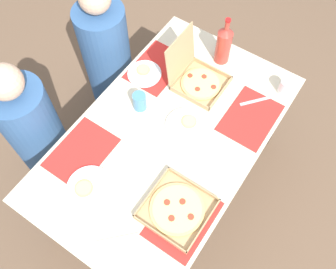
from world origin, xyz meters
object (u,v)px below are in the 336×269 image
(soda_bottle, at_px, (224,44))
(diner_left_seat, at_px, (38,136))
(pizza_box_edge_far, at_px, (177,209))
(cup_red, at_px, (285,87))
(plate_middle, at_px, (144,74))
(diner_right_seat, at_px, (108,62))
(plate_far_left, at_px, (89,187))
(cup_spare, at_px, (140,101))
(pizza_box_corner_right, at_px, (197,78))
(plate_near_right, at_px, (185,124))

(soda_bottle, distance_m, diner_left_seat, 1.25)
(pizza_box_edge_far, bearing_deg, cup_red, -7.42)
(cup_red, distance_m, diner_left_seat, 1.51)
(plate_middle, xyz_separation_m, diner_right_seat, (0.08, 0.38, -0.23))
(soda_bottle, distance_m, cup_red, 0.43)
(plate_far_left, relative_size, diner_left_seat, 0.20)
(cup_spare, bearing_deg, pizza_box_corner_right, -28.00)
(plate_far_left, distance_m, plate_near_right, 0.61)
(cup_spare, bearing_deg, diner_right_seat, 60.19)
(pizza_box_corner_right, height_order, plate_near_right, pizza_box_corner_right)
(plate_far_left, distance_m, cup_spare, 0.55)
(pizza_box_corner_right, distance_m, plate_near_right, 0.30)
(plate_near_right, bearing_deg, diner_left_seat, 120.03)
(plate_far_left, distance_m, plate_middle, 0.76)
(cup_red, bearing_deg, pizza_box_edge_far, 172.58)
(pizza_box_edge_far, height_order, plate_middle, pizza_box_edge_far)
(cup_spare, bearing_deg, plate_far_left, -171.98)
(plate_middle, distance_m, diner_right_seat, 0.45)
(pizza_box_edge_far, xyz_separation_m, cup_spare, (0.39, 0.51, 0.04))
(plate_near_right, relative_size, plate_middle, 1.06)
(pizza_box_corner_right, xyz_separation_m, plate_middle, (-0.12, 0.29, -0.04))
(pizza_box_corner_right, bearing_deg, pizza_box_edge_far, -154.91)
(plate_near_right, xyz_separation_m, soda_bottle, (0.52, 0.07, 0.12))
(diner_left_seat, bearing_deg, plate_far_left, -102.82)
(plate_near_right, bearing_deg, cup_red, -34.24)
(diner_left_seat, bearing_deg, cup_spare, -50.68)
(pizza_box_edge_far, relative_size, plate_middle, 1.51)
(plate_near_right, distance_m, cup_spare, 0.29)
(soda_bottle, bearing_deg, plate_near_right, -171.93)
(plate_middle, xyz_separation_m, cup_spare, (-0.20, -0.12, 0.05))
(cup_red, relative_size, cup_spare, 0.86)
(plate_far_left, bearing_deg, diner_left_seat, 77.18)
(pizza_box_corner_right, xyz_separation_m, plate_far_left, (-0.86, 0.10, -0.04))
(pizza_box_corner_right, distance_m, diner_left_seat, 1.03)
(soda_bottle, bearing_deg, pizza_box_corner_right, 172.24)
(plate_far_left, bearing_deg, plate_middle, 14.51)
(soda_bottle, bearing_deg, cup_spare, 159.98)
(plate_far_left, xyz_separation_m, plate_near_right, (0.58, -0.20, 0.00))
(soda_bottle, bearing_deg, diner_right_seat, 111.41)
(plate_far_left, height_order, diner_right_seat, diner_right_seat)
(soda_bottle, relative_size, cup_red, 3.43)
(cup_red, distance_m, cup_spare, 0.84)
(plate_far_left, bearing_deg, plate_near_right, -19.25)
(plate_near_right, bearing_deg, diner_right_seat, 72.51)
(plate_far_left, distance_m, diner_right_seat, 1.03)
(plate_near_right, height_order, diner_right_seat, diner_right_seat)
(diner_left_seat, bearing_deg, plate_middle, -32.14)
(pizza_box_corner_right, relative_size, cup_spare, 2.77)
(plate_middle, relative_size, cup_spare, 1.85)
(soda_bottle, distance_m, cup_spare, 0.60)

